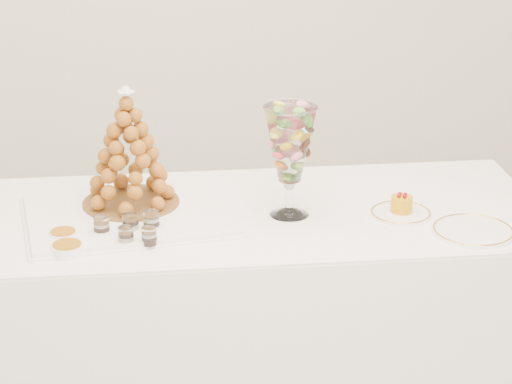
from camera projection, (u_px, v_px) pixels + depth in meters
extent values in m
cube|color=white|center=(238.00, 317.00, 3.53)|extent=(2.14, 0.97, 0.78)
cube|color=white|center=(237.00, 214.00, 3.39)|extent=(2.13, 0.97, 0.01)
cube|color=white|center=(129.00, 215.00, 3.33)|extent=(0.71, 0.55, 0.02)
cylinder|color=white|center=(289.00, 211.00, 3.37)|extent=(0.13, 0.13, 0.02)
cylinder|color=white|center=(289.00, 196.00, 3.35)|extent=(0.03, 0.03, 0.09)
sphere|color=white|center=(290.00, 183.00, 3.33)|extent=(0.04, 0.04, 0.04)
cylinder|color=white|center=(401.00, 213.00, 3.37)|extent=(0.21, 0.21, 0.01)
cylinder|color=white|center=(473.00, 231.00, 3.23)|extent=(0.27, 0.27, 0.01)
cylinder|color=white|center=(102.00, 227.00, 3.19)|extent=(0.06, 0.06, 0.07)
cylinder|color=white|center=(131.00, 225.00, 3.20)|extent=(0.06, 0.06, 0.07)
cylinder|color=white|center=(152.00, 222.00, 3.22)|extent=(0.06, 0.06, 0.07)
cylinder|color=white|center=(126.00, 237.00, 3.12)|extent=(0.06, 0.06, 0.07)
cylinder|color=white|center=(149.00, 237.00, 3.12)|extent=(0.05, 0.05, 0.06)
cylinder|color=white|center=(63.00, 236.00, 3.17)|extent=(0.09, 0.09, 0.03)
cylinder|color=white|center=(67.00, 249.00, 3.07)|extent=(0.10, 0.10, 0.03)
cylinder|color=brown|center=(131.00, 202.00, 3.40)|extent=(0.33, 0.33, 0.01)
cone|color=#945116|center=(128.00, 147.00, 3.33)|extent=(0.33, 0.33, 0.40)
sphere|color=white|center=(126.00, 92.00, 3.26)|extent=(0.04, 0.04, 0.04)
cylinder|color=orange|center=(402.00, 204.00, 3.36)|extent=(0.08, 0.08, 0.05)
sphere|color=maroon|center=(405.00, 194.00, 3.36)|extent=(0.01, 0.01, 0.01)
sphere|color=maroon|center=(400.00, 194.00, 3.36)|extent=(0.01, 0.01, 0.01)
sphere|color=maroon|center=(399.00, 196.00, 3.34)|extent=(0.01, 0.01, 0.01)
sphere|color=maroon|center=(404.00, 196.00, 3.34)|extent=(0.01, 0.01, 0.01)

